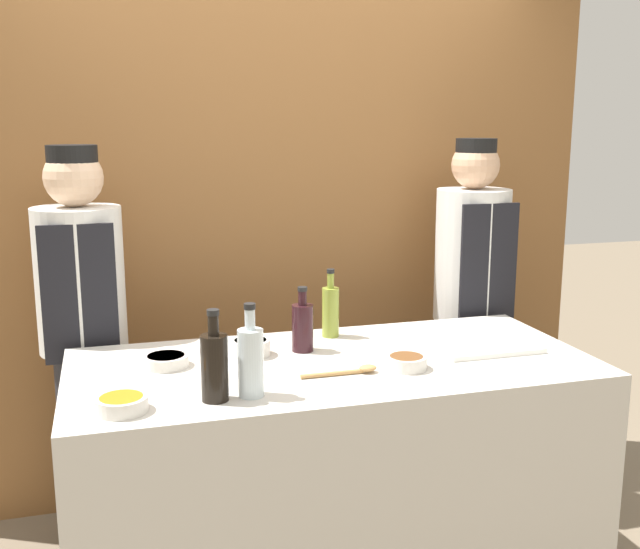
{
  "coord_description": "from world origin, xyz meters",
  "views": [
    {
      "loc": [
        -0.74,
        -2.41,
        1.77
      ],
      "look_at": [
        0.0,
        0.17,
        1.22
      ],
      "focal_mm": 42.0,
      "sensor_mm": 36.0,
      "label": 1
    }
  ],
  "objects_px": {
    "sauce_bowl_green": "(251,347)",
    "wooden_spoon": "(351,371)",
    "bottle_wine": "(303,326)",
    "chef_left": "(84,338)",
    "sauce_bowl_brown": "(406,362)",
    "bottle_soy": "(214,365)",
    "sauce_bowl_red": "(166,360)",
    "cutting_board": "(485,346)",
    "chef_right": "(470,307)",
    "sauce_bowl_orange": "(122,403)",
    "bottle_oil": "(331,310)",
    "bottle_clear": "(251,360)"
  },
  "relations": [
    {
      "from": "sauce_bowl_orange",
      "to": "chef_left",
      "type": "height_order",
      "value": "chef_left"
    },
    {
      "from": "sauce_bowl_green",
      "to": "sauce_bowl_red",
      "type": "bearing_deg",
      "value": -172.07
    },
    {
      "from": "bottle_soy",
      "to": "chef_left",
      "type": "distance_m",
      "value": 0.98
    },
    {
      "from": "sauce_bowl_red",
      "to": "cutting_board",
      "type": "distance_m",
      "value": 1.16
    },
    {
      "from": "sauce_bowl_green",
      "to": "cutting_board",
      "type": "bearing_deg",
      "value": -10.55
    },
    {
      "from": "sauce_bowl_green",
      "to": "chef_left",
      "type": "xyz_separation_m",
      "value": [
        -0.59,
        0.47,
        -0.05
      ]
    },
    {
      "from": "bottle_wine",
      "to": "wooden_spoon",
      "type": "distance_m",
      "value": 0.32
    },
    {
      "from": "bottle_wine",
      "to": "bottle_clear",
      "type": "relative_size",
      "value": 0.82
    },
    {
      "from": "sauce_bowl_green",
      "to": "bottle_clear",
      "type": "bearing_deg",
      "value": -100.58
    },
    {
      "from": "bottle_soy",
      "to": "cutting_board",
      "type": "bearing_deg",
      "value": 13.44
    },
    {
      "from": "chef_right",
      "to": "cutting_board",
      "type": "bearing_deg",
      "value": -112.78
    },
    {
      "from": "sauce_bowl_red",
      "to": "chef_right",
      "type": "xyz_separation_m",
      "value": [
        1.42,
        0.52,
        -0.03
      ]
    },
    {
      "from": "bottle_clear",
      "to": "sauce_bowl_orange",
      "type": "bearing_deg",
      "value": -176.79
    },
    {
      "from": "bottle_wine",
      "to": "chef_left",
      "type": "height_order",
      "value": "chef_left"
    },
    {
      "from": "sauce_bowl_orange",
      "to": "bottle_soy",
      "type": "relative_size",
      "value": 0.54
    },
    {
      "from": "sauce_bowl_green",
      "to": "wooden_spoon",
      "type": "distance_m",
      "value": 0.41
    },
    {
      "from": "sauce_bowl_brown",
      "to": "bottle_wine",
      "type": "height_order",
      "value": "bottle_wine"
    },
    {
      "from": "sauce_bowl_brown",
      "to": "bottle_soy",
      "type": "distance_m",
      "value": 0.69
    },
    {
      "from": "wooden_spoon",
      "to": "bottle_clear",
      "type": "bearing_deg",
      "value": -163.79
    },
    {
      "from": "sauce_bowl_green",
      "to": "bottle_wine",
      "type": "xyz_separation_m",
      "value": [
        0.2,
        0.0,
        0.06
      ]
    },
    {
      "from": "sauce_bowl_brown",
      "to": "bottle_soy",
      "type": "bearing_deg",
      "value": -170.42
    },
    {
      "from": "bottle_soy",
      "to": "bottle_wine",
      "type": "bearing_deg",
      "value": 46.98
    },
    {
      "from": "chef_left",
      "to": "cutting_board",
      "type": "bearing_deg",
      "value": -23.73
    },
    {
      "from": "sauce_bowl_orange",
      "to": "chef_right",
      "type": "bearing_deg",
      "value": 29.58
    },
    {
      "from": "sauce_bowl_red",
      "to": "bottle_wine",
      "type": "xyz_separation_m",
      "value": [
        0.5,
        0.04,
        0.07
      ]
    },
    {
      "from": "bottle_clear",
      "to": "chef_left",
      "type": "distance_m",
      "value": 1.02
    },
    {
      "from": "sauce_bowl_red",
      "to": "sauce_bowl_brown",
      "type": "relative_size",
      "value": 1.11
    },
    {
      "from": "chef_left",
      "to": "chef_right",
      "type": "relative_size",
      "value": 0.99
    },
    {
      "from": "sauce_bowl_orange",
      "to": "sauce_bowl_brown",
      "type": "distance_m",
      "value": 0.95
    },
    {
      "from": "cutting_board",
      "to": "wooden_spoon",
      "type": "height_order",
      "value": "wooden_spoon"
    },
    {
      "from": "cutting_board",
      "to": "bottle_oil",
      "type": "relative_size",
      "value": 1.39
    },
    {
      "from": "bottle_oil",
      "to": "wooden_spoon",
      "type": "distance_m",
      "value": 0.47
    },
    {
      "from": "cutting_board",
      "to": "wooden_spoon",
      "type": "relative_size",
      "value": 1.42
    },
    {
      "from": "sauce_bowl_red",
      "to": "cutting_board",
      "type": "xyz_separation_m",
      "value": [
        1.16,
        -0.12,
        -0.01
      ]
    },
    {
      "from": "bottle_oil",
      "to": "cutting_board",
      "type": "bearing_deg",
      "value": -31.79
    },
    {
      "from": "sauce_bowl_green",
      "to": "bottle_wine",
      "type": "distance_m",
      "value": 0.2
    },
    {
      "from": "chef_right",
      "to": "chef_left",
      "type": "bearing_deg",
      "value": 180.0
    },
    {
      "from": "bottle_oil",
      "to": "chef_left",
      "type": "bearing_deg",
      "value": 161.11
    },
    {
      "from": "sauce_bowl_orange",
      "to": "bottle_oil",
      "type": "relative_size",
      "value": 0.57
    },
    {
      "from": "bottle_wine",
      "to": "chef_right",
      "type": "xyz_separation_m",
      "value": [
        0.92,
        0.47,
        -0.11
      ]
    },
    {
      "from": "chef_left",
      "to": "chef_right",
      "type": "height_order",
      "value": "chef_right"
    },
    {
      "from": "sauce_bowl_orange",
      "to": "bottle_wine",
      "type": "height_order",
      "value": "bottle_wine"
    },
    {
      "from": "bottle_wine",
      "to": "bottle_soy",
      "type": "bearing_deg",
      "value": -133.02
    },
    {
      "from": "sauce_bowl_brown",
      "to": "chef_left",
      "type": "height_order",
      "value": "chef_left"
    },
    {
      "from": "sauce_bowl_green",
      "to": "chef_right",
      "type": "xyz_separation_m",
      "value": [
        1.12,
        0.47,
        -0.05
      ]
    },
    {
      "from": "bottle_wine",
      "to": "bottle_oil",
      "type": "distance_m",
      "value": 0.22
    },
    {
      "from": "sauce_bowl_brown",
      "to": "bottle_clear",
      "type": "height_order",
      "value": "bottle_clear"
    },
    {
      "from": "sauce_bowl_red",
      "to": "chef_right",
      "type": "bearing_deg",
      "value": 19.95
    },
    {
      "from": "sauce_bowl_brown",
      "to": "cutting_board",
      "type": "bearing_deg",
      "value": 20.11
    },
    {
      "from": "chef_left",
      "to": "chef_right",
      "type": "distance_m",
      "value": 1.71
    }
  ]
}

